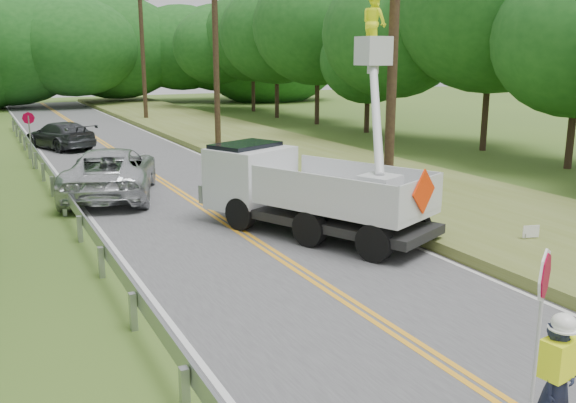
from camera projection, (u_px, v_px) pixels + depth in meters
name	position (u px, v px, depth m)	size (l,w,h in m)	color
ground	(466.00, 379.00, 9.40)	(140.00, 140.00, 0.00)	#456227
road	(185.00, 196.00, 21.55)	(7.20, 96.00, 0.03)	#49494B
guardrail	(58.00, 186.00, 20.45)	(0.18, 48.00, 0.77)	#92969A
utility_poles	(276.00, 43.00, 25.15)	(1.60, 43.30, 10.00)	black
tall_grass_verge	(356.00, 174.00, 24.64)	(7.00, 96.00, 0.30)	#5D6826
treeline_right	(375.00, 31.00, 36.61)	(12.33, 53.74, 11.40)	#332319
treeline_horizon	(63.00, 47.00, 57.53)	(58.03, 14.99, 12.40)	#184D18
flagger	(557.00, 375.00, 7.61)	(1.06, 0.47, 2.64)	#191E33
bucket_truck	(296.00, 176.00, 17.27)	(5.31, 6.87, 6.50)	black
suv_silver	(111.00, 172.00, 21.31)	(2.79, 6.06, 1.68)	silver
suv_darkgrey	(60.00, 135.00, 32.21)	(1.95, 4.80, 1.39)	#35383C
stop_sign_permanent	(30.00, 131.00, 26.40)	(0.52, 0.07, 2.44)	#92969A
yard_sign	(531.00, 233.00, 15.50)	(0.43, 0.15, 0.64)	white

